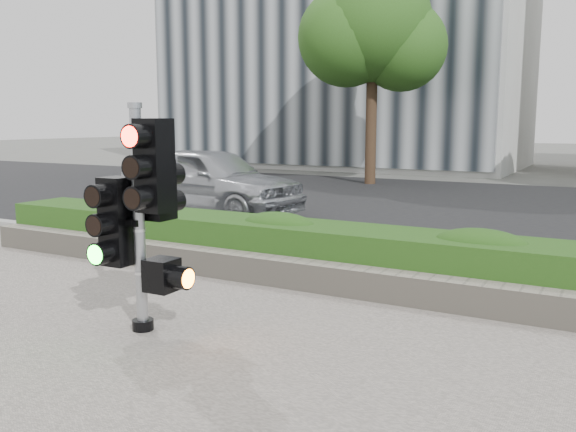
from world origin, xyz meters
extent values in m
plane|color=#51514C|center=(0.00, 0.00, 0.00)|extent=(120.00, 120.00, 0.00)
cube|color=black|center=(0.00, 10.00, 0.01)|extent=(60.00, 13.00, 0.02)
cube|color=gray|center=(0.00, 3.15, 0.06)|extent=(60.00, 0.25, 0.12)
cube|color=gray|center=(0.00, 1.90, 0.20)|extent=(12.00, 0.32, 0.34)
cube|color=#417423|center=(0.00, 2.55, 0.37)|extent=(12.00, 1.00, 0.68)
cube|color=#B7B7B2|center=(-9.00, 23.00, 7.50)|extent=(16.00, 9.00, 15.00)
cylinder|color=black|center=(-4.50, 14.50, 2.02)|extent=(0.36, 0.36, 4.03)
sphere|color=#264915|center=(-4.50, 14.50, 5.18)|extent=(3.74, 3.74, 3.74)
sphere|color=#264915|center=(-3.64, 14.86, 4.46)|extent=(2.88, 2.88, 2.88)
sphere|color=#264915|center=(-5.22, 14.07, 4.75)|extent=(3.17, 3.17, 3.17)
sphere|color=#264915|center=(-4.50, 15.22, 6.05)|extent=(2.59, 2.59, 2.59)
cylinder|color=black|center=(-1.16, -0.23, 0.08)|extent=(0.21, 0.21, 0.11)
cylinder|color=gray|center=(-1.16, -0.23, 1.11)|extent=(0.11, 0.11, 2.16)
cylinder|color=gray|center=(-1.16, -0.23, 2.21)|extent=(0.14, 0.14, 0.05)
cube|color=#FF1107|center=(-0.92, -0.25, 1.66)|extent=(0.28, 0.28, 0.86)
cube|color=#14E51E|center=(-1.40, -0.26, 1.10)|extent=(0.28, 0.28, 0.86)
cube|color=black|center=(-1.13, 0.02, 1.40)|extent=(0.28, 0.28, 0.59)
cube|color=orange|center=(-0.93, -0.19, 0.61)|extent=(0.28, 0.28, 0.32)
imported|color=#B1B3B8|center=(-5.18, 6.43, 0.78)|extent=(4.62, 2.26, 1.52)
camera|label=1|loc=(2.88, -4.59, 2.06)|focal=38.00mm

